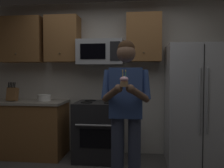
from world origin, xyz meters
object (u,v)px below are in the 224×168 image
(oven_range, at_px, (100,130))
(knife_block, at_px, (12,94))
(person, at_px, (126,106))
(microwave, at_px, (101,52))
(refrigerator, at_px, (197,105))
(cupcake, at_px, (124,81))
(bowl_large_white, at_px, (44,97))

(oven_range, relative_size, knife_block, 2.91)
(knife_block, relative_size, person, 0.18)
(microwave, distance_m, refrigerator, 1.72)
(oven_range, xyz_separation_m, refrigerator, (1.50, -0.04, 0.44))
(oven_range, relative_size, person, 0.53)
(refrigerator, relative_size, knife_block, 5.63)
(refrigerator, distance_m, person, 1.39)
(person, bearing_deg, cupcake, -90.00)
(oven_range, height_order, bowl_large_white, bowl_large_white)
(refrigerator, height_order, bowl_large_white, refrigerator)
(person, bearing_deg, bowl_large_white, 143.82)
(oven_range, relative_size, bowl_large_white, 4.13)
(microwave, distance_m, cupcake, 1.57)
(knife_block, distance_m, bowl_large_white, 0.52)
(bowl_large_white, relative_size, cupcake, 1.30)
(refrigerator, bearing_deg, oven_range, 178.50)
(oven_range, distance_m, bowl_large_white, 1.08)
(refrigerator, bearing_deg, person, -137.32)
(bowl_large_white, bearing_deg, refrigerator, -2.49)
(oven_range, relative_size, refrigerator, 0.52)
(knife_block, xyz_separation_m, cupcake, (1.94, -1.28, 0.26))
(oven_range, bearing_deg, cupcake, -69.83)
(refrigerator, distance_m, knife_block, 2.96)
(refrigerator, height_order, person, refrigerator)
(refrigerator, height_order, knife_block, refrigerator)
(oven_range, distance_m, knife_block, 1.57)
(oven_range, bearing_deg, bowl_large_white, 175.94)
(refrigerator, bearing_deg, microwave, 173.97)
(knife_block, height_order, person, person)
(knife_block, relative_size, bowl_large_white, 1.42)
(knife_block, bearing_deg, cupcake, -33.43)
(bowl_large_white, bearing_deg, microwave, 3.12)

